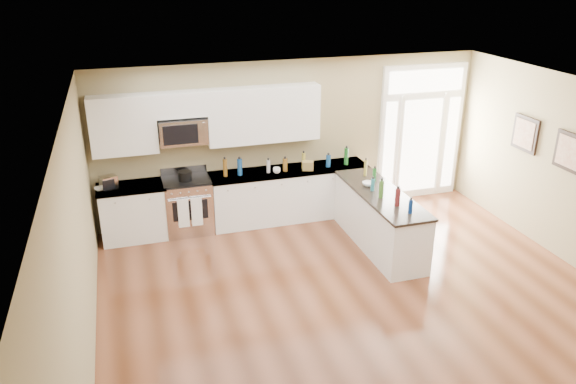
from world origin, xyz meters
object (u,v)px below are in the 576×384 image
(kitchen_range, at_px, (188,205))
(toaster_oven, at_px, (109,182))
(peninsula_cabinet, at_px, (379,221))
(stockpot, at_px, (185,175))

(kitchen_range, xyz_separation_m, toaster_oven, (-1.24, -0.02, 0.57))
(peninsula_cabinet, relative_size, kitchen_range, 2.15)
(peninsula_cabinet, distance_m, toaster_oven, 4.41)
(peninsula_cabinet, relative_size, toaster_oven, 9.27)
(kitchen_range, height_order, stockpot, stockpot)
(kitchen_range, xyz_separation_m, stockpot, (-0.02, -0.03, 0.56))
(stockpot, distance_m, toaster_oven, 1.22)
(kitchen_range, bearing_deg, toaster_oven, -178.96)
(kitchen_range, relative_size, toaster_oven, 4.31)
(peninsula_cabinet, xyz_separation_m, stockpot, (-2.91, 1.42, 0.60))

